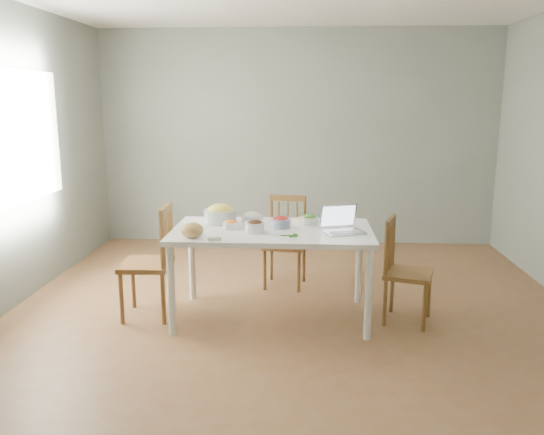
# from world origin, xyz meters

# --- Properties ---
(floor) EXTENTS (5.00, 5.00, 0.00)m
(floor) POSITION_xyz_m (0.00, 0.00, 0.00)
(floor) COLOR brown
(floor) RESTS_ON ground
(wall_back) EXTENTS (5.00, 0.00, 2.70)m
(wall_back) POSITION_xyz_m (0.00, 2.50, 1.35)
(wall_back) COLOR slate
(wall_back) RESTS_ON ground
(wall_front) EXTENTS (5.00, 0.00, 2.70)m
(wall_front) POSITION_xyz_m (0.00, -2.50, 1.35)
(wall_front) COLOR slate
(wall_front) RESTS_ON ground
(wall_left) EXTENTS (0.00, 5.00, 2.70)m
(wall_left) POSITION_xyz_m (-2.50, 0.00, 1.35)
(wall_left) COLOR slate
(wall_left) RESTS_ON ground
(window_left) EXTENTS (0.04, 1.60, 1.20)m
(window_left) POSITION_xyz_m (-2.48, 0.30, 1.50)
(window_left) COLOR white
(window_left) RESTS_ON ground
(dining_table) EXTENTS (1.66, 0.93, 0.78)m
(dining_table) POSITION_xyz_m (-0.17, -0.11, 0.39)
(dining_table) COLOR white
(dining_table) RESTS_ON floor
(chair_far) EXTENTS (0.45, 0.43, 0.89)m
(chair_far) POSITION_xyz_m (-0.09, 0.72, 0.45)
(chair_far) COLOR #573111
(chair_far) RESTS_ON floor
(chair_left) EXTENTS (0.42, 0.44, 0.97)m
(chair_left) POSITION_xyz_m (-1.24, -0.14, 0.48)
(chair_left) COLOR #573111
(chair_left) RESTS_ON floor
(chair_right) EXTENTS (0.47, 0.49, 0.88)m
(chair_right) POSITION_xyz_m (0.97, -0.13, 0.44)
(chair_right) COLOR #573111
(chair_right) RESTS_ON floor
(bread_boule) EXTENTS (0.24, 0.24, 0.12)m
(bread_boule) POSITION_xyz_m (-0.78, -0.42, 0.84)
(bread_boule) COLOR tan
(bread_boule) RESTS_ON dining_table
(butter_stick) EXTENTS (0.10, 0.07, 0.03)m
(butter_stick) POSITION_xyz_m (-0.59, -0.51, 0.79)
(butter_stick) COLOR silver
(butter_stick) RESTS_ON dining_table
(bowl_squash) EXTENTS (0.29, 0.29, 0.16)m
(bowl_squash) POSITION_xyz_m (-0.63, 0.10, 0.86)
(bowl_squash) COLOR #EAC150
(bowl_squash) RESTS_ON dining_table
(bowl_carrot) EXTENTS (0.17, 0.17, 0.07)m
(bowl_carrot) POSITION_xyz_m (-0.51, -0.11, 0.81)
(bowl_carrot) COLOR #EF4F00
(bowl_carrot) RESTS_ON dining_table
(bowl_onion) EXTENTS (0.22, 0.22, 0.10)m
(bowl_onion) POSITION_xyz_m (-0.35, 0.11, 0.83)
(bowl_onion) COLOR beige
(bowl_onion) RESTS_ON dining_table
(bowl_mushroom) EXTENTS (0.19, 0.19, 0.10)m
(bowl_mushroom) POSITION_xyz_m (-0.30, -0.23, 0.83)
(bowl_mushroom) COLOR black
(bowl_mushroom) RESTS_ON dining_table
(bowl_redpep) EXTENTS (0.19, 0.19, 0.10)m
(bowl_redpep) POSITION_xyz_m (-0.10, -0.04, 0.83)
(bowl_redpep) COLOR #B5351C
(bowl_redpep) RESTS_ON dining_table
(bowl_broccoli) EXTENTS (0.18, 0.18, 0.09)m
(bowl_broccoli) POSITION_xyz_m (0.15, 0.09, 0.82)
(bowl_broccoli) COLOR #204818
(bowl_broccoli) RESTS_ON dining_table
(flatbread) EXTENTS (0.22, 0.22, 0.02)m
(flatbread) POSITION_xyz_m (0.12, 0.25, 0.79)
(flatbread) COLOR #DCB785
(flatbread) RESTS_ON dining_table
(basil_bunch) EXTENTS (0.17, 0.17, 0.02)m
(basil_bunch) POSITION_xyz_m (-0.02, -0.32, 0.79)
(basil_bunch) COLOR #10480A
(basil_bunch) RESTS_ON dining_table
(laptop) EXTENTS (0.39, 0.36, 0.21)m
(laptop) POSITION_xyz_m (0.42, -0.21, 0.88)
(laptop) COLOR silver
(laptop) RESTS_ON dining_table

